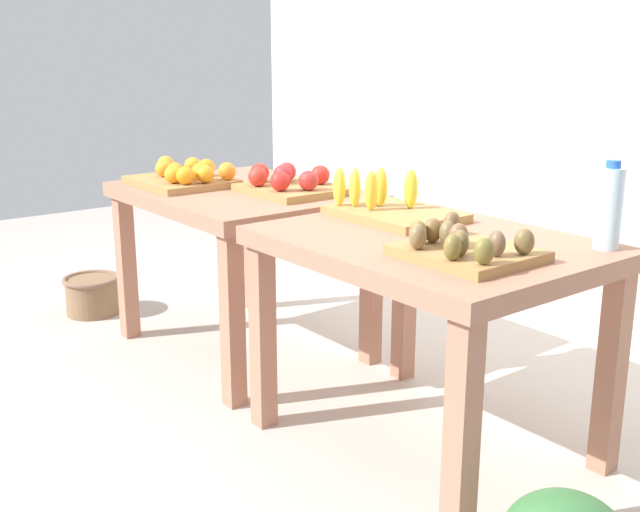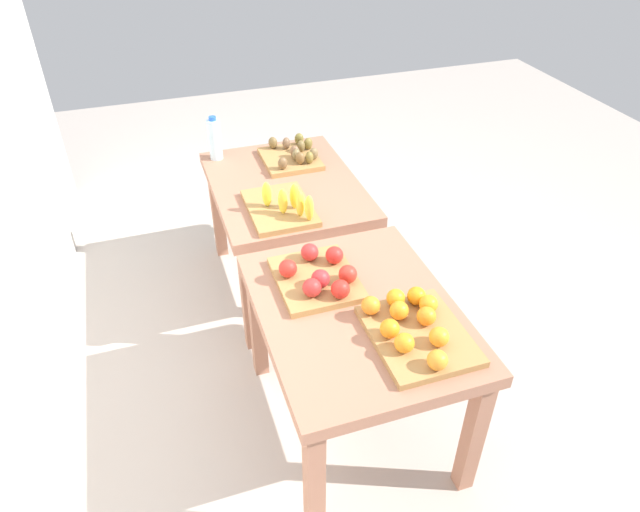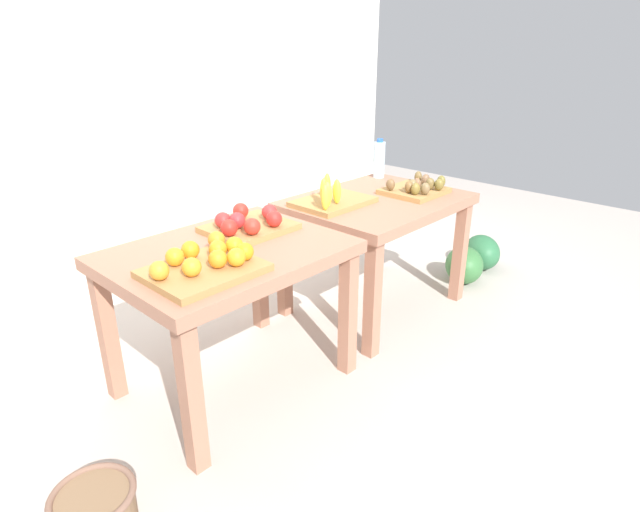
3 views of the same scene
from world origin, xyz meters
TOP-DOWN VIEW (x-y plane):
  - ground_plane at (0.00, 0.00)m, footprint 8.00×8.00m
  - display_table_left at (-0.56, 0.00)m, footprint 1.04×0.80m
  - display_table_right at (0.56, 0.00)m, footprint 1.04×0.80m
  - orange_bin at (-0.77, -0.15)m, footprint 0.45×0.36m
  - apple_bin at (-0.35, 0.10)m, footprint 0.40×0.34m
  - banana_crate at (0.26, 0.10)m, footprint 0.44×0.32m
  - kiwi_bin at (0.80, -0.12)m, footprint 0.36×0.33m
  - water_bottle at (0.98, 0.31)m, footprint 0.08×0.08m
  - watermelon_pile at (1.44, -0.24)m, footprint 0.73×0.43m

SIDE VIEW (x-z plane):
  - ground_plane at x=0.00m, z-range 0.00..0.00m
  - watermelon_pile at x=1.44m, z-range 0.00..0.26m
  - display_table_left at x=-0.56m, z-range 0.26..0.98m
  - display_table_right at x=0.56m, z-range 0.26..0.98m
  - kiwi_bin at x=0.80m, z-range 0.71..0.81m
  - banana_crate at x=0.26m, z-range 0.68..0.85m
  - orange_bin at x=-0.77m, z-range 0.71..0.82m
  - apple_bin at x=-0.35m, z-range 0.71..0.82m
  - water_bottle at x=0.98m, z-range 0.72..0.98m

